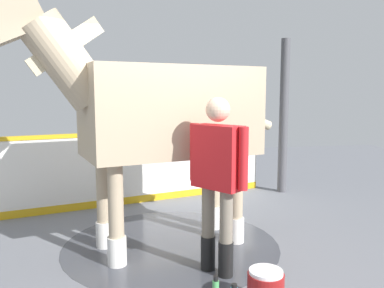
{
  "coord_description": "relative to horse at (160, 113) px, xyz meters",
  "views": [
    {
      "loc": [
        -0.53,
        -4.25,
        1.8
      ],
      "look_at": [
        0.21,
        -0.18,
        1.26
      ],
      "focal_mm": 36.72,
      "sensor_mm": 36.0,
      "label": 1
    }
  ],
  "objects": [
    {
      "name": "ground_plane",
      "position": [
        0.1,
        -0.2,
        -1.59
      ],
      "size": [
        16.0,
        16.0,
        0.02
      ],
      "primitive_type": "cube",
      "color": "slate"
    },
    {
      "name": "wet_patch",
      "position": [
        0.12,
        0.03,
        -1.58
      ],
      "size": [
        2.57,
        2.57,
        0.0
      ],
      "primitive_type": "cylinder",
      "color": "#42444C",
      "rests_on": "ground"
    },
    {
      "name": "barrier_wall",
      "position": [
        -0.4,
        1.88,
        -1.03
      ],
      "size": [
        4.93,
        1.46,
        1.19
      ],
      "color": "white",
      "rests_on": "ground"
    },
    {
      "name": "roof_post_far",
      "position": [
        2.44,
        2.2,
        -0.2
      ],
      "size": [
        0.16,
        0.16,
        2.75
      ],
      "primitive_type": "cylinder",
      "color": "#4C4C51",
      "rests_on": "ground"
    },
    {
      "name": "horse",
      "position": [
        0.0,
        0.0,
        0.0
      ],
      "size": [
        3.28,
        1.48,
        2.77
      ],
      "rotation": [
        0.0,
        0.0,
        -2.87
      ],
      "color": "tan",
      "rests_on": "ground"
    },
    {
      "name": "handler",
      "position": [
        0.48,
        -0.78,
        -0.55
      ],
      "size": [
        0.48,
        0.58,
        1.76
      ],
      "rotation": [
        0.0,
        0.0,
        0.65
      ],
      "color": "black",
      "rests_on": "ground"
    }
  ]
}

